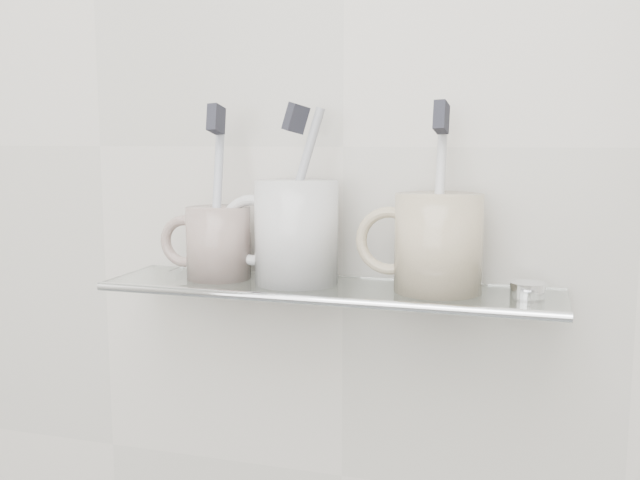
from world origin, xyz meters
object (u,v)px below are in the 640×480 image
at_px(mug_center, 296,232).
at_px(mug_right, 438,243).
at_px(shelf_glass, 328,289).
at_px(mug_left, 219,243).

distance_m(mug_center, mug_right, 0.16).
distance_m(shelf_glass, mug_left, 0.14).
xyz_separation_m(shelf_glass, mug_right, (0.12, 0.00, 0.06)).
relative_size(shelf_glass, mug_left, 6.08).
xyz_separation_m(mug_left, mug_center, (0.09, 0.00, 0.02)).
distance_m(shelf_glass, mug_center, 0.07).
bearing_deg(mug_center, shelf_glass, 6.75).
bearing_deg(shelf_glass, mug_left, 177.83).
bearing_deg(mug_left, mug_center, 17.00).
distance_m(mug_left, mug_center, 0.10).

